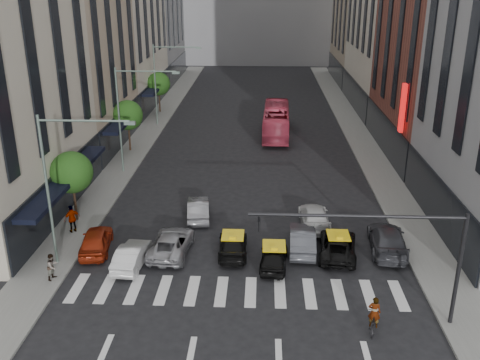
# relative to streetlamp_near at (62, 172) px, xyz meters

# --- Properties ---
(ground) EXTENTS (160.00, 160.00, 0.00)m
(ground) POSITION_rel_streetlamp_near_xyz_m (10.04, -4.00, -5.90)
(ground) COLOR black
(ground) RESTS_ON ground
(sidewalk_left) EXTENTS (3.00, 96.00, 0.15)m
(sidewalk_left) POSITION_rel_streetlamp_near_xyz_m (-1.46, 26.00, -5.83)
(sidewalk_left) COLOR slate
(sidewalk_left) RESTS_ON ground
(sidewalk_right) EXTENTS (3.00, 96.00, 0.15)m
(sidewalk_right) POSITION_rel_streetlamp_near_xyz_m (21.54, 26.00, -5.83)
(sidewalk_right) COLOR slate
(sidewalk_right) RESTS_ON ground
(building_left_b) EXTENTS (8.00, 16.00, 24.00)m
(building_left_b) POSITION_rel_streetlamp_near_xyz_m (-6.96, 24.00, 6.10)
(building_left_b) COLOR tan
(building_left_b) RESTS_ON ground
(building_right_b) EXTENTS (8.00, 18.00, 26.00)m
(building_right_b) POSITION_rel_streetlamp_near_xyz_m (27.04, 23.00, 7.10)
(building_right_b) COLOR brown
(building_right_b) RESTS_ON ground
(tree_near) EXTENTS (2.88, 2.88, 4.95)m
(tree_near) POSITION_rel_streetlamp_near_xyz_m (-1.76, 6.00, -2.25)
(tree_near) COLOR black
(tree_near) RESTS_ON sidewalk_left
(tree_mid) EXTENTS (2.88, 2.88, 4.95)m
(tree_mid) POSITION_rel_streetlamp_near_xyz_m (-1.76, 22.00, -2.25)
(tree_mid) COLOR black
(tree_mid) RESTS_ON sidewalk_left
(tree_far) EXTENTS (2.88, 2.88, 4.95)m
(tree_far) POSITION_rel_streetlamp_near_xyz_m (-1.76, 38.00, -2.25)
(tree_far) COLOR black
(tree_far) RESTS_ON sidewalk_left
(streetlamp_near) EXTENTS (5.38, 0.25, 9.00)m
(streetlamp_near) POSITION_rel_streetlamp_near_xyz_m (0.00, 0.00, 0.00)
(streetlamp_near) COLOR gray
(streetlamp_near) RESTS_ON sidewalk_left
(streetlamp_mid) EXTENTS (5.38, 0.25, 9.00)m
(streetlamp_mid) POSITION_rel_streetlamp_near_xyz_m (0.00, 16.00, 0.00)
(streetlamp_mid) COLOR gray
(streetlamp_mid) RESTS_ON sidewalk_left
(streetlamp_far) EXTENTS (5.38, 0.25, 9.00)m
(streetlamp_far) POSITION_rel_streetlamp_near_xyz_m (0.00, 32.00, 0.00)
(streetlamp_far) COLOR gray
(streetlamp_far) RESTS_ON sidewalk_left
(traffic_signal) EXTENTS (10.10, 0.20, 6.00)m
(traffic_signal) POSITION_rel_streetlamp_near_xyz_m (17.74, -5.00, -1.43)
(traffic_signal) COLOR black
(traffic_signal) RESTS_ON ground
(liberty_sign) EXTENTS (0.30, 0.70, 4.00)m
(liberty_sign) POSITION_rel_streetlamp_near_xyz_m (22.64, 16.00, 0.10)
(liberty_sign) COLOR red
(liberty_sign) RESTS_ON ground
(car_red) EXTENTS (2.27, 4.45, 1.45)m
(car_red) POSITION_rel_streetlamp_near_xyz_m (0.89, 1.77, -5.18)
(car_red) COLOR maroon
(car_red) RESTS_ON ground
(car_white_front) EXTENTS (1.69, 4.15, 1.34)m
(car_white_front) POSITION_rel_streetlamp_near_xyz_m (3.54, 0.07, -5.23)
(car_white_front) COLOR silver
(car_white_front) RESTS_ON ground
(car_silver) EXTENTS (2.61, 5.07, 1.37)m
(car_silver) POSITION_rel_streetlamp_near_xyz_m (5.63, 1.71, -5.22)
(car_silver) COLOR #98979C
(car_silver) RESTS_ON ground
(taxi_left) EXTENTS (1.88, 4.37, 1.25)m
(taxi_left) POSITION_rel_streetlamp_near_xyz_m (9.44, 1.77, -5.28)
(taxi_left) COLOR black
(taxi_left) RESTS_ON ground
(taxi_center) EXTENTS (1.86, 3.98, 1.32)m
(taxi_center) POSITION_rel_streetlamp_near_xyz_m (11.94, 0.36, -5.24)
(taxi_center) COLOR black
(taxi_center) RESTS_ON ground
(car_grey_mid) EXTENTS (1.79, 4.59, 1.49)m
(car_grey_mid) POSITION_rel_streetlamp_near_xyz_m (13.76, 2.46, -5.16)
(car_grey_mid) COLOR #46484F
(car_grey_mid) RESTS_ON ground
(taxi_right) EXTENTS (2.78, 4.97, 1.31)m
(taxi_right) POSITION_rel_streetlamp_near_xyz_m (15.89, 1.91, -5.25)
(taxi_right) COLOR black
(taxi_right) RESTS_ON ground
(car_grey_curb) EXTENTS (2.64, 5.46, 1.53)m
(car_grey_curb) POSITION_rel_streetlamp_near_xyz_m (19.04, 2.56, -5.14)
(car_grey_curb) COLOR #3B3C42
(car_grey_curb) RESTS_ON ground
(car_row2_left) EXTENTS (1.98, 4.42, 1.41)m
(car_row2_left) POSITION_rel_streetlamp_near_xyz_m (6.70, 6.93, -5.20)
(car_row2_left) COLOR gray
(car_row2_left) RESTS_ON ground
(car_row2_right) EXTENTS (2.03, 4.79, 1.38)m
(car_row2_right) POSITION_rel_streetlamp_near_xyz_m (14.80, 5.96, -5.21)
(car_row2_right) COLOR silver
(car_row2_right) RESTS_ON ground
(bus) EXTENTS (3.01, 11.36, 3.14)m
(bus) POSITION_rel_streetlamp_near_xyz_m (12.65, 28.52, -4.33)
(bus) COLOR #CA3B55
(bus) RESTS_ON ground
(motorcycle) EXTENTS (1.00, 1.80, 0.90)m
(motorcycle) POSITION_rel_streetlamp_near_xyz_m (16.64, -5.66, -5.46)
(motorcycle) COLOR black
(motorcycle) RESTS_ON ground
(rider) EXTENTS (0.68, 0.53, 1.64)m
(rider) POSITION_rel_streetlamp_near_xyz_m (16.64, -5.66, -4.19)
(rider) COLOR gray
(rider) RESTS_ON motorcycle
(pedestrian_near) EXTENTS (0.77, 0.89, 1.55)m
(pedestrian_near) POSITION_rel_streetlamp_near_xyz_m (-0.47, -1.83, -4.98)
(pedestrian_near) COLOR gray
(pedestrian_near) RESTS_ON sidewalk_left
(pedestrian_far) EXTENTS (1.15, 1.07, 1.90)m
(pedestrian_far) POSITION_rel_streetlamp_near_xyz_m (-1.34, 4.06, -4.81)
(pedestrian_far) COLOR gray
(pedestrian_far) RESTS_ON sidewalk_left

